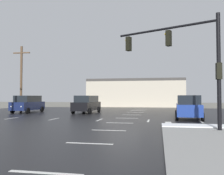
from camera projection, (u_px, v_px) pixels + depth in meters
The scene contains 10 objects.
ground_plane at pixel (124, 121), 20.00m from camera, with size 120.00×120.00×0.00m, color slate.
road_asphalt at pixel (124, 120), 20.00m from camera, with size 44.00×44.00×0.02m, color black.
snow_strip_curbside at pixel (195, 126), 15.14m from camera, with size 4.00×1.60×0.06m, color white.
lane_markings at pixel (137, 122), 18.42m from camera, with size 36.15×36.15×0.01m.
traffic_signal_mast at pixel (187, 54), 14.50m from camera, with size 5.97×2.84×6.42m.
strip_building_background at pixel (136, 93), 48.70m from camera, with size 18.18×8.00×5.28m.
suv_navy at pixel (28, 104), 29.73m from camera, with size 2.29×4.89×2.03m.
suv_black at pixel (87, 104), 28.64m from camera, with size 2.43×4.94×2.03m.
suv_blue at pixel (188, 107), 21.11m from camera, with size 2.38×4.92×2.03m.
utility_pole_far at pixel (21, 78), 30.23m from camera, with size 2.20×0.28×8.11m.
Camera 1 is at (2.84, -19.90, 1.97)m, focal length 39.63 mm.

